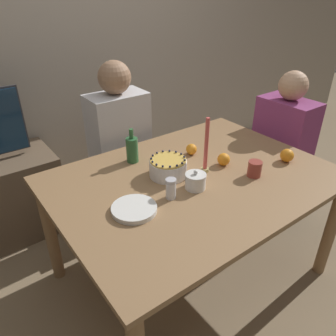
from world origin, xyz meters
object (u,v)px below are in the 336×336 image
Objects in this scene: sugar_shaker at (171,189)px; person_woman_floral at (279,158)px; bottle at (132,149)px; sugar_bowl at (195,181)px; cake at (168,167)px; person_man_blue_shirt at (121,158)px; candle at (206,150)px.

person_woman_floral is at bearing 9.23° from sugar_shaker.
bottle reaches higher than sugar_shaker.
person_woman_floral reaches higher than sugar_bowl.
sugar_shaker is at bearing 99.23° from person_woman_floral.
cake reaches higher than sugar_bowl.
person_man_blue_shirt is at bearing 71.97° from bottle.
candle is 0.95m from person_woman_floral.
person_woman_floral is (1.18, 0.19, -0.29)m from sugar_shaker.
sugar_bowl is 0.16m from sugar_shaker.
cake is 0.17× the size of person_man_blue_shirt.
candle is 0.82m from person_man_blue_shirt.
cake is 0.70m from person_man_blue_shirt.
candle is (0.31, 0.09, 0.08)m from sugar_shaker.
person_woman_floral is at bearing 10.83° from sugar_bowl.
cake is 1.88× the size of sugar_bowl.
sugar_bowl is at bearing -76.28° from bottle.
sugar_shaker is 0.09× the size of person_woman_floral.
person_man_blue_shirt is at bearing 84.85° from cake.
sugar_bowl is at bearing -147.65° from candle.
person_man_blue_shirt is (0.02, 0.84, -0.24)m from sugar_bowl.
candle reaches higher than cake.
candle is 1.55× the size of bottle.
person_woman_floral reaches higher than candle.
sugar_bowl is 0.09× the size of person_woman_floral.
person_man_blue_shirt reaches higher than candle.
person_man_blue_shirt reaches higher than cake.
cake is 1.10m from person_woman_floral.
sugar_bowl is at bearing 88.48° from person_man_blue_shirt.
candle is at bearing 96.38° from person_woman_floral.
cake is at bearing -74.42° from bottle.
candle is at bearing 100.21° from person_man_blue_shirt.
bottle reaches higher than cake.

